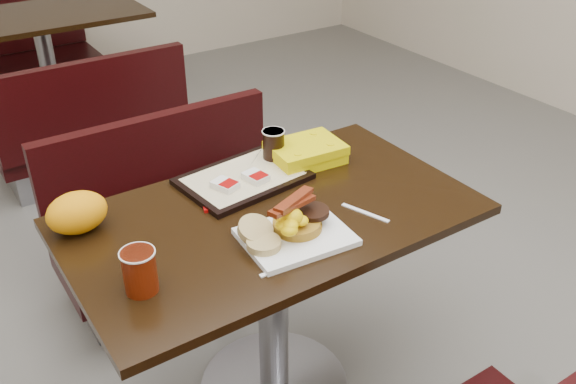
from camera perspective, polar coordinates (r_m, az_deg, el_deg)
table_near at (r=2.09m, az=-1.34°, el=-10.48°), size 1.20×0.70×0.75m
bench_near_n at (r=2.61m, az=-9.60°, el=-2.07°), size 1.00×0.46×0.72m
table_far at (r=4.25m, az=-20.71°, el=9.91°), size 1.20×0.70×0.75m
bench_far_s at (r=3.62m, az=-17.74°, el=6.65°), size 1.00×0.46×0.72m
bench_far_n at (r=4.91m, az=-22.87°, el=11.96°), size 1.00×0.46×0.72m
platter at (r=1.75m, az=0.72°, el=-4.06°), size 0.31×0.25×0.02m
pancake_stack at (r=1.76m, az=0.84°, el=-2.91°), size 0.16×0.16×0.03m
sausage_patty at (r=1.77m, az=2.25°, el=-1.78°), size 0.10×0.10×0.01m
scrambled_eggs at (r=1.71m, az=0.41°, el=-2.42°), size 0.10×0.09×0.05m
bacon_strips at (r=1.70m, az=0.40°, el=-1.11°), size 0.19×0.13×0.01m
muffin_bottom at (r=1.69m, az=-2.20°, el=-4.68°), size 0.10×0.10×0.02m
muffin_top at (r=1.72m, az=-2.97°, el=-3.41°), size 0.11×0.12×0.06m
coffee_cup_near at (r=1.58m, az=-13.23°, el=-6.99°), size 0.10×0.10×0.12m
fork at (r=1.64m, az=-1.04°, el=-7.07°), size 0.14×0.03×0.00m
knife at (r=1.87m, az=6.99°, el=-1.87°), size 0.07×0.15×0.00m
condiment_ketchup at (r=1.89m, az=-7.03°, el=-1.48°), size 0.05×0.04×0.01m
tray at (r=2.03m, az=-4.07°, el=1.21°), size 0.41×0.31×0.02m
hashbrown_sleeve_left at (r=1.96m, az=-5.71°, el=0.65°), size 0.08×0.09×0.02m
hashbrown_sleeve_right at (r=1.99m, az=-2.94°, el=1.38°), size 0.07×0.09×0.02m
coffee_cup_far at (r=2.11m, az=-1.32°, el=4.33°), size 0.09×0.09×0.10m
clamshell at (r=2.13m, az=1.61°, el=3.59°), size 0.25×0.20×0.06m
paper_bag at (r=1.85m, az=-18.51°, el=-1.77°), size 0.20×0.17×0.12m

